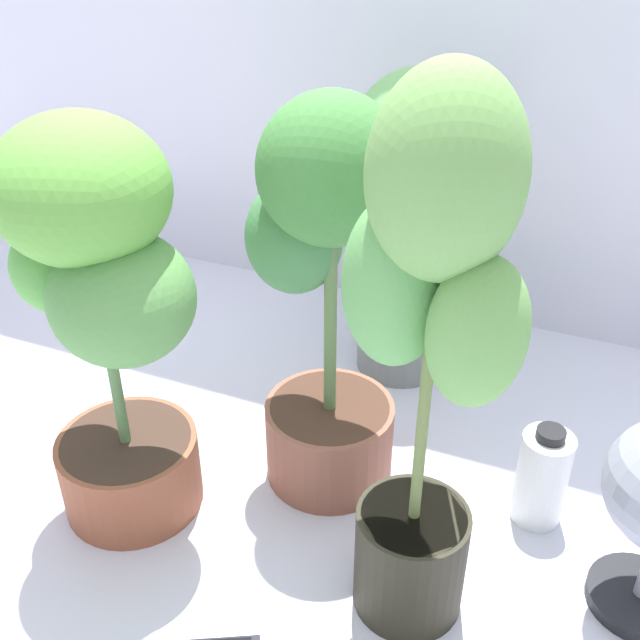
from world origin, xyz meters
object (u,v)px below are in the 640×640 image
Objects in this scene: potted_plant_front_right at (428,344)px; nutrient_bottle at (542,477)px; potted_plant_back_center at (401,196)px; potted_plant_center at (323,293)px; potted_plant_front_left at (103,303)px.

nutrient_bottle is at bearing 57.38° from potted_plant_front_right.
potted_plant_center is at bearing -91.82° from potted_plant_back_center.
potted_plant_center is (0.31, 0.24, -0.04)m from potted_plant_front_left.
potted_plant_front_left is at bearing -142.99° from potted_plant_center.
nutrient_bottle is at bearing -43.15° from potted_plant_back_center.
nutrient_bottle is (0.76, 0.27, -0.37)m from potted_plant_front_left.
potted_plant_back_center is at bearing 109.75° from potted_plant_front_right.
potted_plant_center reaches higher than potted_plant_back_center.
potted_plant_center is at bearing -175.57° from nutrient_bottle.
potted_plant_front_right is 1.15× the size of potted_plant_center.
potted_plant_front_right is at bearing -1.54° from potted_plant_front_left.
potted_plant_front_left is 0.39m from potted_plant_center.
potted_plant_front_right reaches higher than nutrient_bottle.
potted_plant_front_left reaches higher than nutrient_bottle.
potted_plant_center reaches higher than nutrient_bottle.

